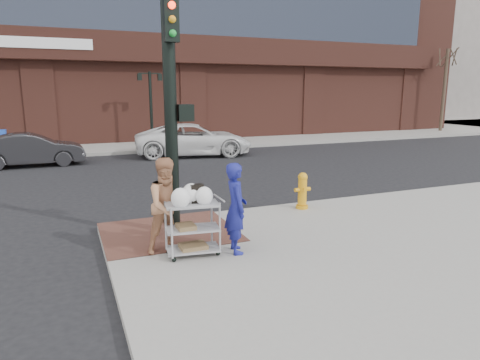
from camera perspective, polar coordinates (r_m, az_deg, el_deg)
name	(u,v)px	position (r m, az deg, el deg)	size (l,w,h in m)	color
ground	(208,249)	(8.82, -4.23, -9.10)	(220.00, 220.00, 0.00)	black
sidewalk_far	(227,122)	(42.69, -1.73, 7.72)	(65.00, 36.00, 0.15)	gray
brick_curb_ramp	(169,232)	(9.44, -9.46, -6.80)	(2.80, 2.40, 0.01)	#512E26
filler_block	(406,45)	(62.81, 21.28, 16.43)	(14.00, 20.00, 18.00)	slate
bare_tree_a	(448,47)	(36.14, 26.01, 15.65)	(1.80, 1.80, 7.20)	#382B21
lamp_post	(151,100)	(24.27, -11.82, 10.36)	(1.32, 0.22, 4.00)	black
traffic_signal_pole	(172,107)	(8.86, -9.07, 9.65)	(0.61, 0.51, 5.00)	black
woman_blue	(236,208)	(7.96, -0.55, -3.76)	(0.62, 0.41, 1.71)	navy
pedestrian_tan	(168,205)	(8.09, -9.53, -3.36)	(0.87, 0.68, 1.80)	#B47A55
sedan_dark	(31,150)	(20.10, -26.08, 3.65)	(1.48, 4.24, 1.40)	black
minivan_white	(194,140)	(21.16, -6.17, 5.37)	(2.60, 5.65, 1.57)	white
utility_cart	(193,224)	(7.93, -6.34, -5.82)	(1.02, 0.66, 1.33)	#929397
fire_hydrant	(302,190)	(11.12, 8.32, -1.35)	(0.45, 0.31, 0.95)	orange
newsbox_blue	(1,142)	(23.73, -29.21, 4.49)	(0.48, 0.44, 1.15)	#1C45B8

